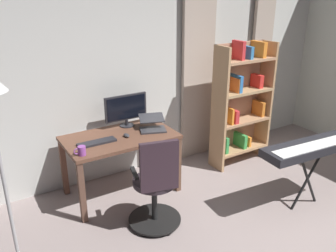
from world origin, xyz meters
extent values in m
cube|color=silver|center=(0.00, -2.74, 1.41)|extent=(5.38, 0.10, 2.81)
cube|color=#BEAC9B|center=(-1.58, -2.63, 1.30)|extent=(0.37, 0.06, 2.60)
cube|color=#BEAC9B|center=(-0.39, -2.63, 1.30)|extent=(0.51, 0.06, 2.60)
cube|color=brown|center=(1.01, -2.22, 0.72)|extent=(1.27, 0.73, 0.04)
cube|color=brown|center=(0.41, -1.89, 0.35)|extent=(0.06, 0.06, 0.70)
cube|color=brown|center=(1.60, -1.89, 0.35)|extent=(0.06, 0.06, 0.70)
cube|color=brown|center=(0.41, -2.55, 0.35)|extent=(0.06, 0.06, 0.70)
cube|color=brown|center=(1.60, -2.55, 0.35)|extent=(0.06, 0.06, 0.70)
cylinder|color=black|center=(0.97, -1.48, 0.04)|extent=(0.56, 0.56, 0.02)
sphere|color=black|center=(0.72, -1.42, 0.03)|extent=(0.05, 0.05, 0.05)
sphere|color=black|center=(0.83, -1.70, 0.03)|extent=(0.05, 0.05, 0.05)
sphere|color=black|center=(1.14, -1.68, 0.03)|extent=(0.05, 0.05, 0.05)
sphere|color=black|center=(1.21, -1.39, 0.03)|extent=(0.05, 0.05, 0.05)
sphere|color=black|center=(0.95, -1.23, 0.03)|extent=(0.05, 0.05, 0.05)
cylinder|color=black|center=(0.97, -1.48, 0.26)|extent=(0.06, 0.06, 0.43)
cylinder|color=#2B2229|center=(0.97, -1.48, 0.50)|extent=(0.53, 0.53, 0.05)
cube|color=#2F2129|center=(1.02, -1.29, 0.78)|extent=(0.37, 0.14, 0.51)
cube|color=black|center=(1.16, -1.53, 0.63)|extent=(0.10, 0.24, 0.03)
cube|color=black|center=(0.78, -1.43, 0.63)|extent=(0.10, 0.24, 0.03)
cylinder|color=#232328|center=(0.80, -2.47, 0.75)|extent=(0.18, 0.18, 0.01)
cylinder|color=#232328|center=(0.80, -2.47, 0.79)|extent=(0.04, 0.04, 0.07)
cube|color=#232328|center=(0.80, -2.47, 0.98)|extent=(0.54, 0.03, 0.31)
cube|color=black|center=(0.80, -2.46, 0.98)|extent=(0.50, 0.01, 0.28)
cube|color=#232328|center=(1.31, -2.16, 0.76)|extent=(0.43, 0.13, 0.02)
cube|color=#333338|center=(0.60, -2.16, 0.75)|extent=(0.36, 0.31, 0.02)
cube|color=#333338|center=(0.56, -2.26, 0.87)|extent=(0.35, 0.30, 0.06)
ellipsoid|color=#333338|center=(0.95, -2.16, 0.76)|extent=(0.06, 0.10, 0.04)
cylinder|color=purple|center=(1.54, -1.97, 0.79)|extent=(0.08, 0.08, 0.10)
torus|color=purple|center=(1.59, -1.97, 0.80)|extent=(0.07, 0.01, 0.07)
cube|color=tan|center=(-1.17, -2.10, 0.84)|extent=(0.04, 0.30, 1.68)
cube|color=tan|center=(-0.36, -2.10, 0.84)|extent=(0.04, 0.30, 1.68)
cube|color=tan|center=(-0.77, -2.23, 0.84)|extent=(0.85, 0.04, 1.68)
cube|color=tan|center=(-0.77, -2.10, 0.21)|extent=(0.78, 0.30, 0.04)
cube|color=tan|center=(-0.77, -2.10, 0.63)|extent=(0.78, 0.30, 0.04)
cube|color=tan|center=(-0.77, -2.10, 1.05)|extent=(0.78, 0.30, 0.04)
cube|color=tan|center=(-0.77, -2.10, 1.47)|extent=(0.78, 0.30, 0.04)
cube|color=orange|center=(-0.89, -2.10, 0.30)|extent=(0.04, 0.20, 0.14)
cube|color=orange|center=(-1.08, -2.10, 0.75)|extent=(0.05, 0.21, 0.20)
cube|color=orange|center=(-0.60, -2.10, 1.16)|extent=(0.06, 0.22, 0.19)
cube|color=orange|center=(-0.97, -2.10, 1.59)|extent=(0.06, 0.26, 0.20)
cube|color=green|center=(-0.46, -2.10, 0.34)|extent=(0.05, 0.21, 0.23)
cube|color=orange|center=(-0.50, -2.10, 0.76)|extent=(0.03, 0.25, 0.22)
cube|color=#3173BE|center=(-0.61, -2.10, 1.18)|extent=(0.05, 0.24, 0.22)
cube|color=red|center=(-0.62, -2.10, 1.60)|extent=(0.05, 0.21, 0.24)
cube|color=green|center=(-0.78, -2.10, 0.33)|extent=(0.05, 0.24, 0.20)
cube|color=red|center=(-0.58, -2.10, 0.74)|extent=(0.06, 0.26, 0.18)
cube|color=red|center=(-1.00, -2.10, 1.16)|extent=(0.07, 0.18, 0.18)
cube|color=#357BBA|center=(-0.76, -2.10, 1.57)|extent=(0.05, 0.23, 0.16)
cylinder|color=black|center=(-0.65, -0.86, 0.35)|extent=(0.39, 0.06, 0.70)
cylinder|color=black|center=(-0.65, -0.86, 0.35)|extent=(0.39, 0.06, 0.70)
cube|color=#232328|center=(-0.65, -0.86, 0.74)|extent=(1.25, 0.42, 0.09)
cube|color=white|center=(-0.65, -0.80, 0.79)|extent=(1.14, 0.27, 0.01)
cylinder|color=#A5A5A8|center=(2.32, -1.53, 0.82)|extent=(0.03, 0.03, 1.64)
camera|label=1|loc=(2.49, 1.26, 2.35)|focal=37.65mm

